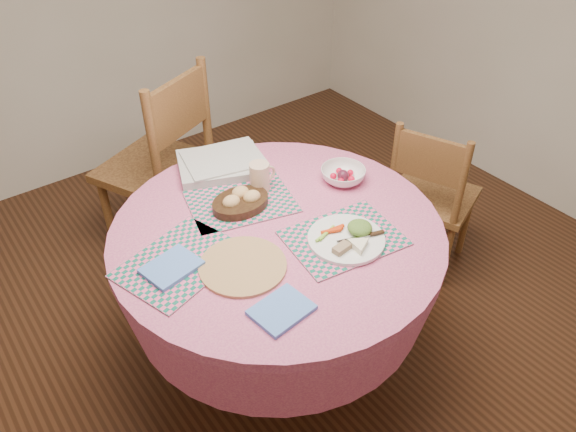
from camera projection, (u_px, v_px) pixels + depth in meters
name	position (u px, v px, depth m)	size (l,w,h in m)	color
ground	(279.00, 357.00, 2.53)	(4.00, 4.00, 0.00)	#331C0F
dining_table	(278.00, 266.00, 2.19)	(1.24, 1.24, 0.75)	#D66388
chair_right	(430.00, 195.00, 2.76)	(0.49, 0.50, 0.85)	brown
chair_back	(162.00, 162.00, 2.80)	(0.63, 0.62, 1.05)	brown
placemat_front	(343.00, 238.00, 2.02)	(0.40, 0.30, 0.01)	#11634F
placemat_left	(180.00, 262.00, 1.92)	(0.40, 0.30, 0.01)	#11634F
placemat_back	(241.00, 202.00, 2.19)	(0.40, 0.30, 0.01)	#11634F
wicker_trivet	(243.00, 266.00, 1.90)	(0.30, 0.30, 0.01)	#A87749
napkin_near	(282.00, 310.00, 1.74)	(0.18, 0.14, 0.01)	#5482D8
napkin_far	(171.00, 267.00, 1.88)	(0.18, 0.14, 0.01)	#5482D8
dinner_plate	(349.00, 237.00, 1.99)	(0.28, 0.28, 0.05)	white
bread_bowl	(241.00, 201.00, 2.15)	(0.23, 0.23, 0.08)	black
latte_mug	(260.00, 177.00, 2.22)	(0.12, 0.08, 0.12)	beige
fruit_bowl	(343.00, 175.00, 2.29)	(0.21, 0.21, 0.06)	white
newspaper_stack	(220.00, 163.00, 2.37)	(0.42, 0.38, 0.04)	silver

